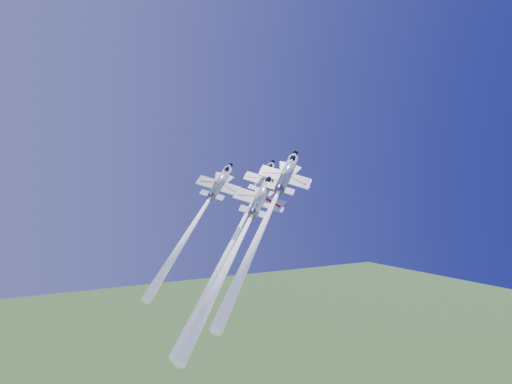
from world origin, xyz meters
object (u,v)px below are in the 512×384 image
jet_left (199,216)px  jet_slot (239,242)px  jet_lead (238,232)px  jet_right (267,216)px

jet_left → jet_slot: bearing=-44.7°
jet_lead → jet_right: 6.93m
jet_left → jet_lead: bearing=-9.9°
jet_lead → jet_slot: jet_lead is taller
jet_lead → jet_slot: 8.36m
jet_left → jet_slot: (1.57, -13.47, -3.83)m
jet_slot → jet_right: bearing=56.2°
jet_lead → jet_slot: (-3.81, -7.37, -0.98)m
jet_right → jet_lead: bearing=164.0°
jet_slot → jet_left: bearing=135.3°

